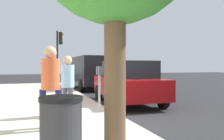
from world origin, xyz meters
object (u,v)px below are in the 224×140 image
(parked_sedan_near, at_px, (128,82))
(parked_van_far, at_px, (90,70))
(pedestrian_bystander, at_px, (51,79))
(parking_meter, at_px, (99,79))
(traffic_signal, at_px, (59,50))
(pedestrian_at_meter, at_px, (68,81))
(trash_bin, at_px, (61,133))

(parked_sedan_near, bearing_deg, parked_van_far, -0.02)
(pedestrian_bystander, bearing_deg, parking_meter, -12.06)
(parked_van_far, distance_m, traffic_signal, 2.58)
(pedestrian_bystander, distance_m, parked_sedan_near, 4.86)
(parking_meter, height_order, parked_sedan_near, parked_sedan_near)
(pedestrian_at_meter, distance_m, parked_sedan_near, 3.58)
(pedestrian_at_meter, xyz_separation_m, pedestrian_bystander, (-1.27, 0.57, 0.12))
(pedestrian_at_meter, height_order, parked_sedan_near, pedestrian_at_meter)
(pedestrian_bystander, xyz_separation_m, parked_sedan_near, (3.49, -3.36, -0.37))
(parking_meter, bearing_deg, pedestrian_at_meter, 100.66)
(pedestrian_bystander, xyz_separation_m, trash_bin, (-2.23, 0.03, -0.61))
(traffic_signal, bearing_deg, trash_bin, 173.89)
(pedestrian_at_meter, bearing_deg, parking_meter, -5.67)
(pedestrian_at_meter, height_order, traffic_signal, traffic_signal)
(parking_meter, xyz_separation_m, traffic_signal, (8.03, 0.33, 1.41))
(traffic_signal, xyz_separation_m, trash_bin, (-11.72, 1.26, -1.92))
(parking_meter, bearing_deg, traffic_signal, 2.39)
(pedestrian_bystander, relative_size, trash_bin, 1.85)
(pedestrian_bystander, bearing_deg, trash_bin, -145.85)
(parked_van_far, bearing_deg, pedestrian_bystander, 161.52)
(pedestrian_bystander, relative_size, parked_sedan_near, 0.42)
(parking_meter, height_order, pedestrian_bystander, pedestrian_bystander)
(parked_sedan_near, xyz_separation_m, traffic_signal, (5.99, 2.14, 1.68))
(pedestrian_at_meter, xyz_separation_m, parked_van_far, (8.80, -2.80, 0.11))
(parking_meter, bearing_deg, pedestrian_bystander, 132.99)
(parking_meter, xyz_separation_m, pedestrian_bystander, (-1.45, 1.56, 0.10))
(pedestrian_bystander, bearing_deg, parked_van_far, 16.47)
(parked_sedan_near, xyz_separation_m, parked_van_far, (6.58, -0.00, 0.36))
(parking_meter, distance_m, pedestrian_at_meter, 1.01)
(parked_van_far, distance_m, trash_bin, 12.78)
(parking_meter, bearing_deg, trash_bin, 156.66)
(parked_sedan_near, distance_m, trash_bin, 6.66)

